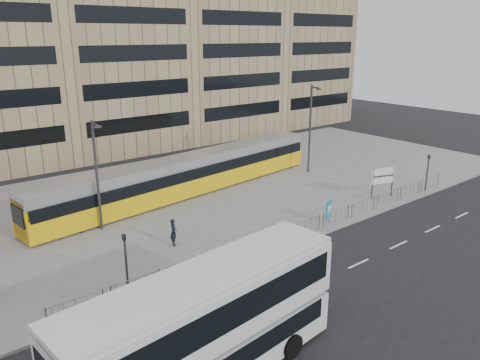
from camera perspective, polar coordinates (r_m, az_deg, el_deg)
ground at (r=29.09m, az=5.50°, el=-8.42°), size 120.00×120.00×0.00m
plaza at (r=37.87m, az=-7.22°, el=-2.12°), size 64.00×24.00×0.15m
kerb at (r=29.09m, az=5.43°, el=-8.25°), size 64.00×0.25×0.17m
building_row at (r=56.53m, az=-18.87°, el=16.77°), size 70.40×18.40×31.20m
pedestrian_barrier at (r=30.32m, az=7.62°, el=-5.36°), size 32.07×0.07×1.10m
road_markings at (r=27.41m, az=12.96°, el=-10.50°), size 62.00×0.12×0.01m
double_decker_bus at (r=17.92m, az=-3.98°, el=-17.16°), size 11.58×3.69×4.55m
tram at (r=38.02m, az=-6.39°, el=0.61°), size 26.84×5.63×3.15m
station_sign at (r=38.58m, az=17.04°, el=0.33°), size 2.02×0.72×2.41m
ad_panel at (r=32.80m, az=10.79°, el=-3.54°), size 0.83×0.32×1.59m
pedestrian at (r=29.09m, az=-8.11°, el=-6.31°), size 0.59×0.73×1.73m
traffic_light_west at (r=24.17m, az=-13.78°, el=-8.88°), size 0.21×0.24×3.10m
traffic_light_east at (r=41.34m, az=21.92°, el=1.38°), size 0.18×0.22×3.10m
lamp_post_west at (r=31.42m, az=-17.06°, el=1.03°), size 0.45×1.04×7.35m
lamp_post_east at (r=43.67m, az=8.60°, el=6.56°), size 0.45×1.04×8.11m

